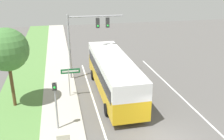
{
  "coord_description": "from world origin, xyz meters",
  "views": [
    {
      "loc": [
        -6.02,
        -11.51,
        9.4
      ],
      "look_at": [
        -1.64,
        8.31,
        1.74
      ],
      "focal_mm": 40.0,
      "sensor_mm": 36.0,
      "label": 1
    }
  ],
  "objects_px": {
    "signal_gantry": "(85,34)",
    "utility_cabinet": "(63,140)",
    "bus": "(113,73)",
    "pedestrian_signal": "(56,99)",
    "street_sign": "(70,77)"
  },
  "relations": [
    {
      "from": "pedestrian_signal",
      "to": "bus",
      "type": "bearing_deg",
      "value": 43.99
    },
    {
      "from": "bus",
      "to": "pedestrian_signal",
      "type": "bearing_deg",
      "value": -136.01
    },
    {
      "from": "bus",
      "to": "utility_cabinet",
      "type": "bearing_deg",
      "value": -124.09
    },
    {
      "from": "signal_gantry",
      "to": "street_sign",
      "type": "xyz_separation_m",
      "value": [
        -1.82,
        -3.9,
        -2.57
      ]
    },
    {
      "from": "utility_cabinet",
      "to": "pedestrian_signal",
      "type": "bearing_deg",
      "value": 98.55
    },
    {
      "from": "signal_gantry",
      "to": "pedestrian_signal",
      "type": "relative_size",
      "value": 1.88
    },
    {
      "from": "signal_gantry",
      "to": "pedestrian_signal",
      "type": "distance_m",
      "value": 9.27
    },
    {
      "from": "bus",
      "to": "utility_cabinet",
      "type": "relative_size",
      "value": 12.07
    },
    {
      "from": "signal_gantry",
      "to": "utility_cabinet",
      "type": "xyz_separation_m",
      "value": [
        -2.65,
        -10.49,
        -3.81
      ]
    },
    {
      "from": "pedestrian_signal",
      "to": "signal_gantry",
      "type": "bearing_deg",
      "value": 70.92
    },
    {
      "from": "bus",
      "to": "pedestrian_signal",
      "type": "relative_size",
      "value": 3.35
    },
    {
      "from": "pedestrian_signal",
      "to": "street_sign",
      "type": "height_order",
      "value": "pedestrian_signal"
    },
    {
      "from": "street_sign",
      "to": "utility_cabinet",
      "type": "bearing_deg",
      "value": -97.21
    },
    {
      "from": "bus",
      "to": "pedestrian_signal",
      "type": "xyz_separation_m",
      "value": [
        -4.69,
        -4.53,
        0.35
      ]
    },
    {
      "from": "signal_gantry",
      "to": "utility_cabinet",
      "type": "height_order",
      "value": "signal_gantry"
    }
  ]
}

